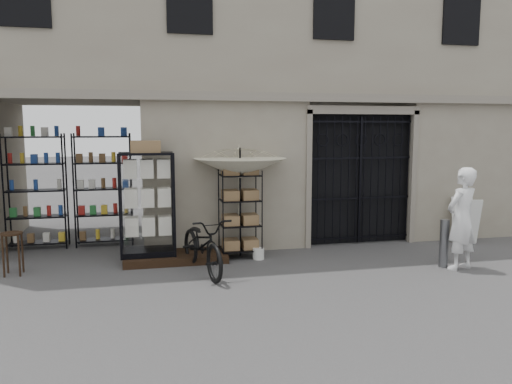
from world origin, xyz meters
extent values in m
plane|color=#232326|center=(0.00, 0.00, 0.00)|extent=(80.00, 80.00, 0.00)
cube|color=gray|center=(0.00, 4.00, 4.50)|extent=(14.00, 4.00, 9.00)
cube|color=black|center=(-4.50, 2.80, 1.50)|extent=(3.00, 1.70, 3.00)
cube|color=black|center=(-4.55, 3.30, 1.25)|extent=(2.70, 0.50, 2.50)
cube|color=black|center=(1.75, 2.28, 1.50)|extent=(2.50, 0.06, 3.00)
cube|color=black|center=(1.75, 2.12, 1.45)|extent=(0.05, 0.05, 2.80)
cube|color=black|center=(-2.40, 1.55, 0.07)|extent=(2.00, 0.90, 0.15)
cube|color=black|center=(-2.92, 1.57, 0.21)|extent=(1.15, 0.93, 0.11)
cube|color=silver|center=(-2.81, 1.28, 1.15)|extent=(0.88, 0.35, 1.87)
cube|color=silver|center=(-2.92, 1.57, 1.04)|extent=(0.95, 0.72, 1.56)
cube|color=olive|center=(-2.92, 1.57, 2.21)|extent=(0.67, 0.59, 0.22)
cube|color=black|center=(-1.10, 1.55, 0.89)|extent=(0.84, 0.64, 1.79)
cube|color=olive|center=(-1.10, 1.55, 0.84)|extent=(0.71, 0.52, 1.34)
cylinder|color=black|center=(-1.06, 1.69, 1.11)|extent=(0.05, 0.05, 2.22)
imported|color=beige|center=(-1.06, 1.69, 1.92)|extent=(2.11, 2.13, 1.49)
cylinder|color=silver|center=(-0.77, 1.32, 0.11)|extent=(0.29, 0.29, 0.22)
imported|color=black|center=(-1.97, 0.63, 0.00)|extent=(0.91, 1.18, 2.00)
cylinder|color=black|center=(-5.29, 1.24, 0.76)|extent=(0.37, 0.37, 0.04)
cube|color=black|center=(-5.29, 1.24, 0.38)|extent=(0.28, 0.28, 0.76)
cylinder|color=#58595D|center=(2.52, -0.01, 0.45)|extent=(0.19, 0.19, 0.91)
imported|color=silver|center=(2.73, -0.19, 0.00)|extent=(1.32, 2.03, 0.46)
cube|color=silver|center=(4.08, 1.44, 0.53)|extent=(0.53, 0.34, 1.03)
cube|color=silver|center=(4.14, 1.75, 0.53)|extent=(0.53, 0.34, 1.03)
camera|label=1|loc=(-2.97, -8.18, 2.62)|focal=35.00mm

